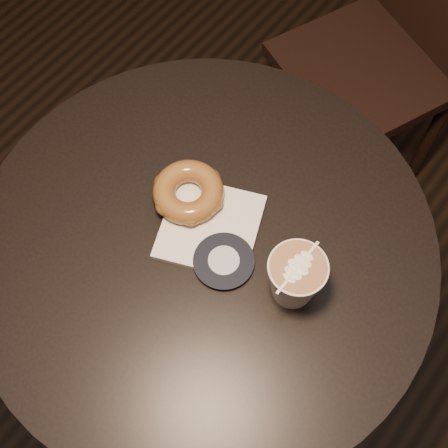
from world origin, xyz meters
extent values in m
plane|color=black|center=(0.00, 0.00, 0.00)|extent=(4.50, 4.50, 0.00)
cylinder|color=black|center=(0.00, 0.00, 0.73)|extent=(0.70, 0.70, 0.03)
cylinder|color=black|center=(0.00, 0.00, 0.37)|extent=(0.07, 0.07, 0.70)
cylinder|color=black|center=(0.00, 0.00, 0.01)|extent=(0.44, 0.44, 0.02)
cube|color=black|center=(-0.09, 0.71, 0.41)|extent=(0.47, 0.47, 0.04)
cylinder|color=black|center=(-0.29, 0.62, 0.20)|extent=(0.03, 0.03, 0.41)
cylinder|color=black|center=(-0.01, 0.51, 0.20)|extent=(0.03, 0.03, 0.41)
cylinder|color=black|center=(-0.17, 0.91, 0.20)|extent=(0.03, 0.03, 0.41)
cylinder|color=black|center=(0.11, 0.79, 0.20)|extent=(0.03, 0.03, 0.41)
cube|color=white|center=(-0.01, 0.03, 0.75)|extent=(0.19, 0.19, 0.01)
torus|color=brown|center=(-0.06, 0.04, 0.78)|extent=(0.11, 0.11, 0.03)
camera|label=1|loc=(0.26, -0.28, 1.60)|focal=50.00mm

